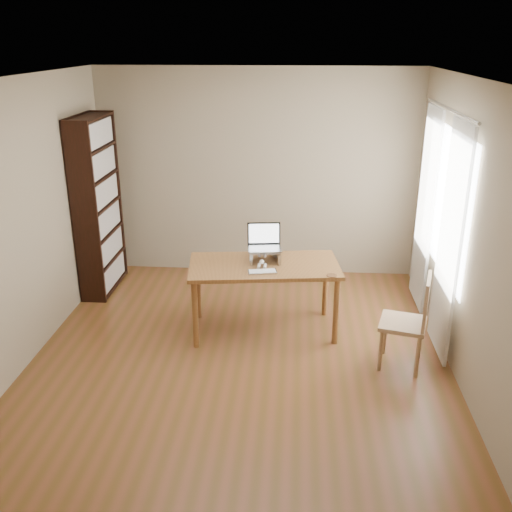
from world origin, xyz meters
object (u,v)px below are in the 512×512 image
at_px(bookshelf, 98,206).
at_px(laptop, 265,242).
at_px(keyboard, 262,272).
at_px(desk, 264,272).
at_px(chair, 411,318).
at_px(cat, 263,254).

distance_m(bookshelf, laptop, 2.19).
bearing_deg(bookshelf, keyboard, -30.23).
relative_size(bookshelf, desk, 1.31).
height_order(bookshelf, desk, bookshelf).
relative_size(keyboard, chair, 0.32).
bearing_deg(desk, cat, 90.84).
distance_m(bookshelf, keyboard, 2.36).
bearing_deg(cat, chair, -26.38).
xyz_separation_m(bookshelf, laptop, (2.03, -0.82, -0.11)).
distance_m(desk, cat, 0.19).
height_order(desk, chair, chair).
xyz_separation_m(laptop, keyboard, (-0.00, -0.36, -0.18)).
bearing_deg(keyboard, cat, 81.49).
bearing_deg(keyboard, chair, -25.49).
distance_m(desk, laptop, 0.31).
bearing_deg(desk, bookshelf, 147.49).
xyz_separation_m(bookshelf, keyboard, (2.03, -1.18, -0.29)).
relative_size(desk, keyboard, 5.37).
xyz_separation_m(keyboard, chair, (1.40, -0.38, -0.26)).
height_order(keyboard, chair, chair).
distance_m(bookshelf, chair, 3.80).
distance_m(keyboard, cat, 0.34).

